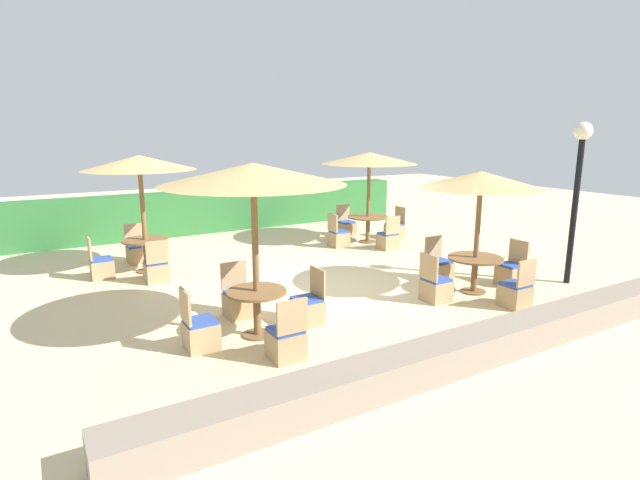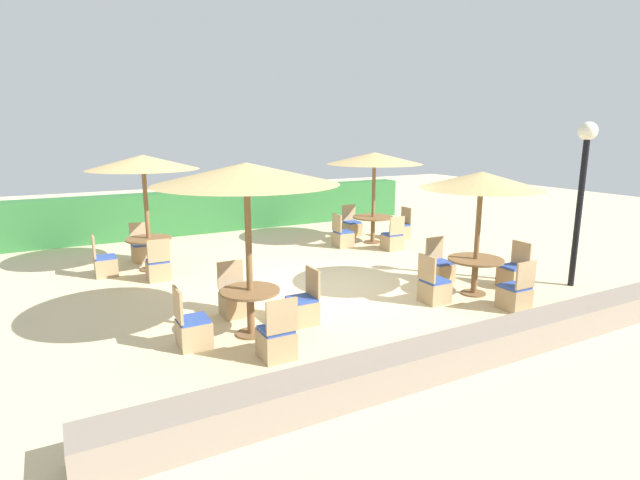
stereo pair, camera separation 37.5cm
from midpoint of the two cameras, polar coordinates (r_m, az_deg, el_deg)
ground_plane at (r=10.19m, az=0.67°, el=-5.58°), size 40.00×40.00×0.00m
hedge_row at (r=16.28m, az=-12.22°, el=3.34°), size 13.00×0.70×1.31m
stone_border at (r=7.37m, az=16.36°, el=-11.56°), size 10.00×0.56×0.44m
lamp_post at (r=11.32m, az=26.63°, el=7.07°), size 0.36×0.36×3.32m
parasol_front_right at (r=9.94m, az=16.89°, el=6.54°), size 2.32×2.32×2.40m
round_table_front_right at (r=10.23m, az=16.30°, el=-2.73°), size 1.06×1.06×0.72m
patio_chair_front_right_north at (r=10.94m, az=12.43°, el=-3.18°), size 0.46×0.46×0.93m
patio_chair_front_right_east at (r=11.05m, az=20.08°, el=-3.50°), size 0.46×0.46×0.93m
patio_chair_front_right_south at (r=9.70m, az=20.42°, el=-5.72°), size 0.46×0.46×0.93m
patio_chair_front_right_west at (r=9.61m, az=11.96°, el=-5.35°), size 0.46×0.46×0.93m
parasol_front_left at (r=7.45m, az=-9.09°, el=7.39°), size 2.77×2.77×2.69m
round_table_front_left at (r=7.87m, az=-8.60°, el=-7.03°), size 0.93×0.93×0.74m
patio_chair_front_left_south at (r=7.16m, az=-5.41°, el=-11.45°), size 0.46×0.46×0.93m
patio_chair_front_left_east at (r=8.36m, az=-2.69°, el=-7.82°), size 0.46×0.46×0.93m
patio_chair_front_left_west at (r=7.69m, az=-14.95°, el=-10.11°), size 0.46×0.46×0.93m
patio_chair_front_left_north at (r=8.81m, az=-10.52°, el=-6.95°), size 0.46×0.46×0.93m
parasol_back_left at (r=11.73m, az=-20.83°, el=8.20°), size 2.43×2.43×2.62m
round_table_back_left at (r=11.99m, az=-20.15°, el=-0.73°), size 1.02×1.02×0.75m
patio_chair_back_left_south at (r=11.18m, az=-19.11°, el=-3.25°), size 0.46×0.46×0.93m
patio_chair_back_left_north at (r=12.95m, az=-20.96°, el=-1.29°), size 0.46×0.46×0.93m
patio_chair_back_left_west at (r=11.90m, az=-24.58°, el=-2.78°), size 0.46×0.46×0.93m
parasol_back_right at (r=14.08m, az=4.88°, el=9.26°), size 2.67×2.67×2.55m
round_table_back_right at (r=14.29m, az=4.75°, el=2.14°), size 1.14×1.14×0.75m
patio_chair_back_right_east at (r=14.97m, az=7.86°, el=1.20°), size 0.46×0.46×0.93m
patio_chair_back_right_south at (r=13.55m, az=6.99°, el=0.04°), size 0.46×0.46×0.93m
patio_chair_back_right_north at (r=15.20m, az=2.29°, el=1.47°), size 0.46×0.46×0.93m
patio_chair_back_right_west at (r=13.75m, az=1.33°, el=0.31°), size 0.46×0.46×0.93m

